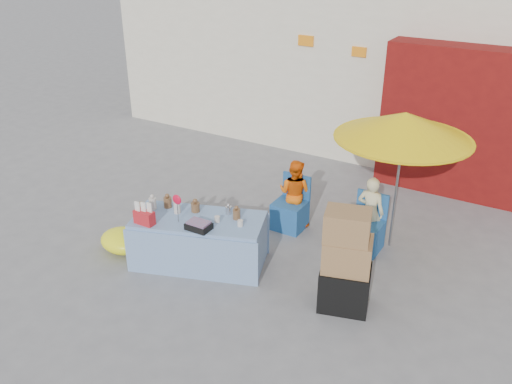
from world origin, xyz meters
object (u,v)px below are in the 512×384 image
Objects in this scene: market_table at (199,240)px; chair_right at (365,234)px; vendor_beige at (370,212)px; umbrella at (404,126)px; chair_left at (290,213)px; box_stack at (346,264)px; vendor_orange at (295,193)px.

chair_right is (1.90, 1.55, -0.11)m from market_table.
umbrella is at bearing -153.46° from vendor_beige.
chair_left is 1.00× the size of chair_right.
chair_right is 1.51m from box_stack.
market_table is 1.68m from chair_left.
vendor_beige is 0.82× the size of box_stack.
vendor_beige is 1.59m from box_stack.
vendor_orange reaches higher than chair_left.
umbrella is at bearing 20.49° from market_table.
umbrella is at bearing 88.44° from box_stack.
vendor_orange is at bearing 133.74° from box_stack.
vendor_beige is at bearing 89.97° from chair_right.
umbrella is at bearing -174.50° from vendor_orange.
vendor_orange is 0.82× the size of box_stack.
vendor_beige is at bearing -153.43° from umbrella.
chair_left is 0.33m from vendor_orange.
vendor_orange is at bearing -0.03° from vendor_beige.
vendor_orange is at bearing -174.47° from umbrella.
umbrella is (1.55, 0.15, 1.34)m from vendor_orange.
umbrella reaches higher than market_table.
market_table is at bearing 69.00° from vendor_orange.
chair_right is 1.29m from vendor_orange.
vendor_orange is 2.18m from box_stack.
chair_left is at bearing 179.97° from chair_right.
chair_right is at bearing 19.88° from market_table.
chair_right is 0.41× the size of umbrella.
chair_right is 0.77× the size of vendor_beige.
chair_right is at bearing -0.03° from chair_left.
vendor_beige reaches higher than vendor_orange.
market_table is 1.81m from vendor_orange.
chair_right is at bearing 100.00° from box_stack.
chair_right is at bearing 173.84° from vendor_orange.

